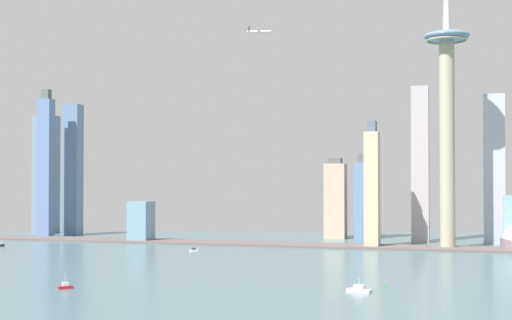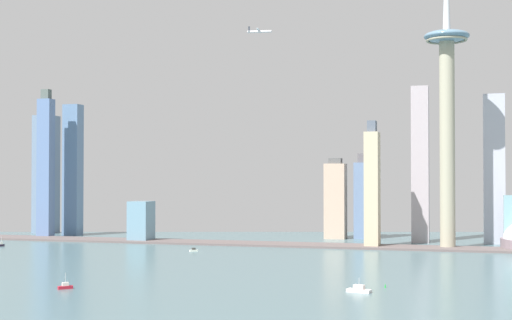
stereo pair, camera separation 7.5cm
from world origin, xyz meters
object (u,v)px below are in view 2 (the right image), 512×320
at_px(boat_2, 359,290).
at_px(airplane, 259,31).
at_px(skyscraper_8, 364,199).
at_px(boat_3, 65,287).
at_px(skyscraper_2, 46,174).
at_px(skyscraper_3, 420,164).
at_px(skyscraper_7, 372,188).
at_px(observation_tower, 447,93).
at_px(skyscraper_1, 73,170).
at_px(skyscraper_6, 335,200).
at_px(boat_1, 1,245).
at_px(skyscraper_4, 494,169).
at_px(skyscraper_0, 141,221).
at_px(channel_buoy_1, 385,285).
at_px(skyscraper_9, 46,166).
at_px(boat_0, 194,250).

height_order(boat_2, airplane, airplane).
bearing_deg(skyscraper_8, boat_3, -106.89).
height_order(skyscraper_2, boat_2, skyscraper_2).
relative_size(skyscraper_3, skyscraper_7, 1.33).
height_order(observation_tower, skyscraper_1, observation_tower).
xyz_separation_m(skyscraper_3, skyscraper_6, (-100.54, 26.77, -41.82)).
height_order(skyscraper_3, boat_1, skyscraper_3).
bearing_deg(skyscraper_4, skyscraper_2, 179.30).
height_order(skyscraper_0, skyscraper_8, skyscraper_8).
height_order(skyscraper_1, skyscraper_4, skyscraper_4).
relative_size(boat_1, boat_2, 0.61).
xyz_separation_m(skyscraper_8, boat_2, (51.31, -413.02, -45.55)).
xyz_separation_m(boat_1, channel_buoy_1, (421.28, -185.42, -0.33)).
xyz_separation_m(skyscraper_3, skyscraper_9, (-442.03, -52.24, -1.41)).
xyz_separation_m(skyscraper_1, skyscraper_2, (-51.72, 22.47, -4.81)).
bearing_deg(skyscraper_6, boat_1, -148.91).
xyz_separation_m(skyscraper_3, skyscraper_8, (-67.76, 34.73, -40.32)).
height_order(skyscraper_1, airplane, airplane).
xyz_separation_m(observation_tower, boat_2, (-47.62, -311.34, -157.76)).
relative_size(skyscraper_4, boat_0, 20.44).
relative_size(observation_tower, skyscraper_1, 2.08).
height_order(skyscraper_0, boat_0, skyscraper_0).
bearing_deg(boat_3, skyscraper_6, 32.54).
relative_size(skyscraper_4, boat_1, 16.45).
relative_size(observation_tower, boat_0, 42.48).
xyz_separation_m(skyscraper_0, boat_0, (97.39, -90.66, -21.54)).
height_order(skyscraper_3, boat_0, skyscraper_3).
relative_size(skyscraper_1, skyscraper_6, 1.72).
bearing_deg(skyscraper_8, skyscraper_1, -172.67).
bearing_deg(skyscraper_7, airplane, 160.48).
bearing_deg(skyscraper_7, boat_3, -114.97).
bearing_deg(boat_3, boat_1, 87.13).
relative_size(skyscraper_7, skyscraper_9, 0.73).
distance_m(boat_0, boat_1, 214.27).
bearing_deg(skyscraper_9, boat_1, -81.00).
bearing_deg(boat_2, boat_1, 165.57).
xyz_separation_m(skyscraper_0, skyscraper_2, (-173.07, 83.22, 54.58)).
distance_m(skyscraper_8, boat_0, 247.61).
relative_size(boat_2, boat_3, 1.55).
xyz_separation_m(skyscraper_1, skyscraper_9, (-13.82, -40.61, 3.92)).
relative_size(skyscraper_8, boat_3, 9.59).
height_order(skyscraper_2, skyscraper_3, skyscraper_3).
height_order(boat_3, channel_buoy_1, boat_3).
relative_size(skyscraper_0, skyscraper_9, 0.25).
relative_size(boat_3, airplane, 0.36).
height_order(boat_0, boat_3, boat_3).
bearing_deg(skyscraper_3, skyscraper_7, -121.48).
bearing_deg(boat_3, skyscraper_8, 28.88).
relative_size(observation_tower, boat_1, 34.18).
distance_m(observation_tower, skyscraper_4, 115.38).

